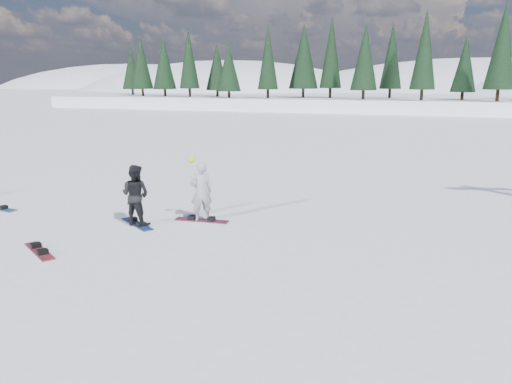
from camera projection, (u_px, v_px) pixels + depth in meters
ground at (120, 232)px, 12.77m from camera, size 420.00×420.00×0.00m
alpine_backdrop at (385, 127)px, 193.24m from camera, size 412.50×227.00×53.20m
snowboarder_woman at (201, 191)px, 13.56m from camera, size 0.72×0.68×1.80m
snowboarder_man at (135, 195)px, 13.23m from camera, size 0.80×0.62×1.63m
snowboard_woman at (202, 220)px, 13.74m from camera, size 1.52×0.42×0.03m
snowboard_man at (137, 224)px, 13.41m from camera, size 1.41×1.06×0.03m
snowboard_loose_b at (39, 251)px, 11.28m from camera, size 1.42×1.03×0.03m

